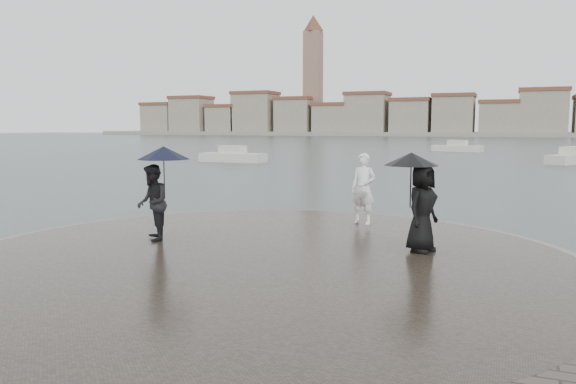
% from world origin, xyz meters
% --- Properties ---
extents(ground, '(400.00, 400.00, 0.00)m').
position_xyz_m(ground, '(0.00, 0.00, 0.00)').
color(ground, '#2B3835').
rests_on(ground, ground).
extents(kerb_ring, '(12.50, 12.50, 0.32)m').
position_xyz_m(kerb_ring, '(0.00, 3.50, 0.16)').
color(kerb_ring, gray).
rests_on(kerb_ring, ground).
extents(quay_tip, '(11.90, 11.90, 0.36)m').
position_xyz_m(quay_tip, '(0.00, 3.50, 0.18)').
color(quay_tip, '#2D261E').
rests_on(quay_tip, ground).
extents(statue, '(0.72, 0.54, 1.80)m').
position_xyz_m(statue, '(0.88, 7.72, 1.26)').
color(statue, white).
rests_on(statue, quay_tip).
extents(visitor_left, '(1.32, 1.18, 2.04)m').
position_xyz_m(visitor_left, '(-2.73, 3.98, 1.52)').
color(visitor_left, black).
rests_on(visitor_left, quay_tip).
extents(visitor_right, '(1.20, 1.14, 1.95)m').
position_xyz_m(visitor_right, '(2.68, 5.05, 1.49)').
color(visitor_right, black).
rests_on(visitor_right, quay_tip).
extents(far_skyline, '(260.00, 20.00, 37.00)m').
position_xyz_m(far_skyline, '(-6.29, 160.71, 5.61)').
color(far_skyline, gray).
rests_on(far_skyline, ground).
extents(boats, '(47.91, 28.49, 1.50)m').
position_xyz_m(boats, '(4.42, 45.05, 0.38)').
color(boats, beige).
rests_on(boats, ground).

